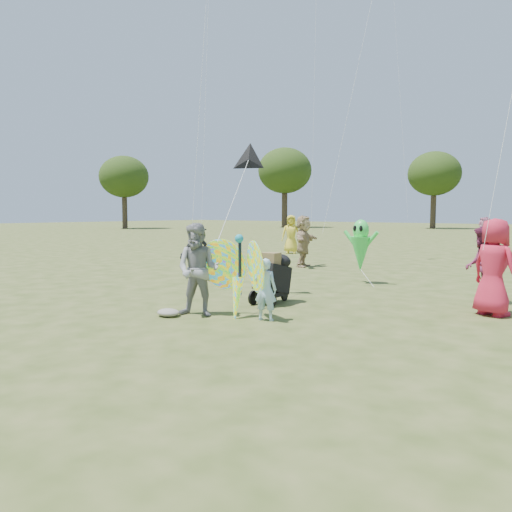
# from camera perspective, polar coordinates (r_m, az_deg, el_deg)

# --- Properties ---
(ground) EXTENTS (160.00, 160.00, 0.00)m
(ground) POSITION_cam_1_polar(r_m,az_deg,el_deg) (8.45, -5.29, -8.24)
(ground) COLOR #51592B
(ground) RESTS_ON ground
(child_girl) EXTENTS (0.48, 0.39, 1.12)m
(child_girl) POSITION_cam_1_polar(r_m,az_deg,el_deg) (8.91, 1.09, -3.84)
(child_girl) COLOR #A2CFE6
(child_girl) RESTS_ON ground
(adult_man) EXTENTS (1.03, 0.94, 1.74)m
(adult_man) POSITION_cam_1_polar(r_m,az_deg,el_deg) (9.32, -6.63, -1.58)
(adult_man) COLOR gray
(adult_man) RESTS_ON ground
(grey_bag) EXTENTS (0.45, 0.37, 0.14)m
(grey_bag) POSITION_cam_1_polar(r_m,az_deg,el_deg) (9.49, -10.00, -6.38)
(grey_bag) COLOR gray
(grey_bag) RESTS_ON ground
(crowd_a) EXTENTS (1.05, 0.89, 1.82)m
(crowd_a) POSITION_cam_1_polar(r_m,az_deg,el_deg) (10.31, 25.55, -1.17)
(crowd_a) COLOR red
(crowd_a) RESTS_ON ground
(crowd_b) EXTENTS (1.18, 1.11, 1.61)m
(crowd_b) POSITION_cam_1_polar(r_m,az_deg,el_deg) (15.33, -6.76, 0.78)
(crowd_b) COLOR black
(crowd_b) RESTS_ON ground
(crowd_d) EXTENTS (0.95, 1.77, 1.82)m
(crowd_d) POSITION_cam_1_polar(r_m,az_deg,el_deg) (17.67, 5.45, 1.71)
(crowd_d) COLOR tan
(crowd_d) RESTS_ON ground
(crowd_e) EXTENTS (0.81, 0.93, 1.64)m
(crowd_e) POSITION_cam_1_polar(r_m,az_deg,el_deg) (11.55, 24.35, -0.95)
(crowd_e) COLOR maroon
(crowd_e) RESTS_ON ground
(crowd_g) EXTENTS (1.05, 0.95, 1.79)m
(crowd_g) POSITION_cam_1_polar(r_m,az_deg,el_deg) (23.36, 4.02, 2.50)
(crowd_g) COLOR gold
(crowd_g) RESTS_ON ground
(crowd_j) EXTENTS (0.97, 1.68, 1.73)m
(crowd_j) POSITION_cam_1_polar(r_m,az_deg,el_deg) (23.57, 24.64, 2.00)
(crowd_j) COLOR #A65E7B
(crowd_j) RESTS_ON ground
(jogging_stroller) EXTENTS (0.55, 1.07, 1.09)m
(jogging_stroller) POSITION_cam_1_polar(r_m,az_deg,el_deg) (10.56, 2.03, -2.16)
(jogging_stroller) COLOR black
(jogging_stroller) RESTS_ON ground
(butterfly_kite) EXTENTS (1.74, 0.75, 1.74)m
(butterfly_kite) POSITION_cam_1_polar(r_m,az_deg,el_deg) (9.18, -2.04, -2.27)
(butterfly_kite) COLOR #FF6028
(butterfly_kite) RESTS_ON ground
(delta_kite_rig) EXTENTS (1.60, 2.63, 2.15)m
(delta_kite_rig) POSITION_cam_1_polar(r_m,az_deg,el_deg) (11.59, -0.86, 10.90)
(delta_kite_rig) COLOR black
(delta_kite_rig) RESTS_ON ground
(alien_kite) EXTENTS (1.12, 0.69, 1.74)m
(alien_kite) POSITION_cam_1_polar(r_m,az_deg,el_deg) (13.76, 11.86, 0.91)
(alien_kite) COLOR #34DF50
(alien_kite) RESTS_ON ground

